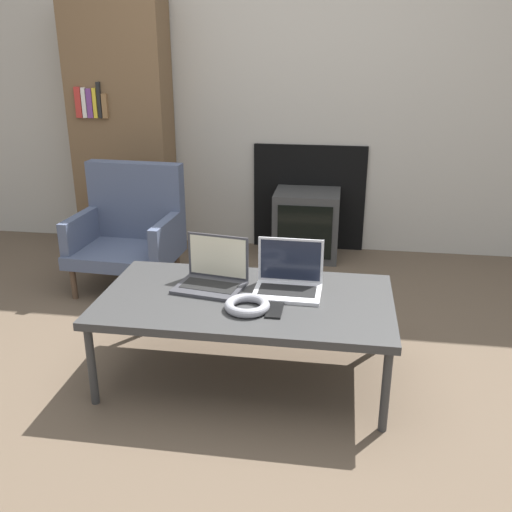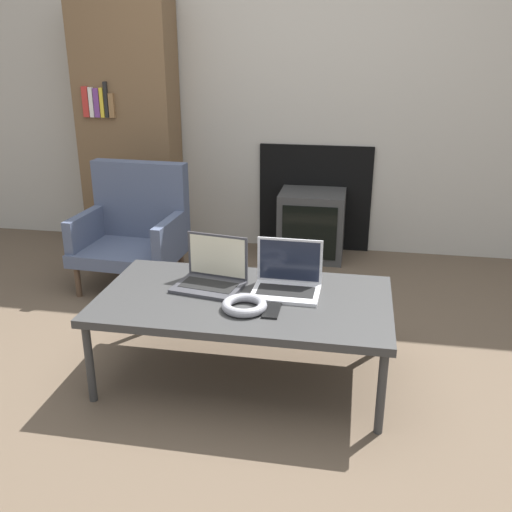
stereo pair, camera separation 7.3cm
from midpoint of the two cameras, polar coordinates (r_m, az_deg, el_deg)
name	(u,v)px [view 1 (the left image)]	position (r m, az deg, el deg)	size (l,w,h in m)	color
ground_plane	(241,394)	(2.62, -2.38, -13.60)	(14.00, 14.00, 0.00)	brown
wall_back	(291,71)	(4.19, 2.98, 18.01)	(7.00, 0.08, 2.60)	#ADA89E
table	(246,303)	(2.57, -1.85, -4.72)	(1.30, 0.71, 0.40)	#333333
laptop_left	(213,276)	(2.66, -5.13, -1.97)	(0.34, 0.28, 0.23)	#38383D
laptop_right	(289,280)	(2.60, 2.47, -2.43)	(0.31, 0.23, 0.23)	silver
headphones	(247,305)	(2.43, -1.76, -4.98)	(0.19, 0.19, 0.04)	gray
phone	(275,310)	(2.42, 1.00, -5.45)	(0.07, 0.15, 0.01)	black
tv	(306,224)	(4.12, 4.56, 3.16)	(0.46, 0.38, 0.48)	#383838
armchair	(130,226)	(3.71, -13.01, 2.92)	(0.65, 0.56, 0.76)	#47516B
bookshelf	(122,128)	(4.32, -13.71, 12.32)	(0.69, 0.32, 1.78)	brown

